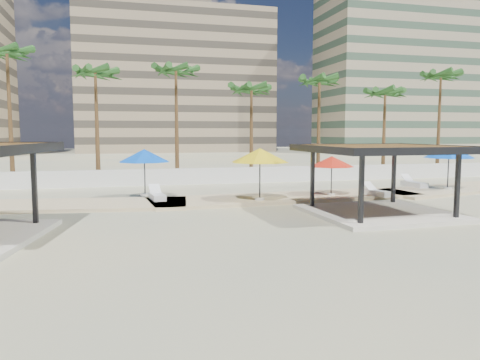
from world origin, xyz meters
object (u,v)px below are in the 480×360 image
(umbrella_c, at_px, (332,162))
(lounger_c, at_px, (377,193))
(lounger_b, at_px, (414,184))
(pavilion_central, at_px, (380,174))
(lounger_a, at_px, (157,196))

(umbrella_c, xyz_separation_m, lounger_c, (2.50, -0.85, -1.79))
(umbrella_c, distance_m, lounger_c, 3.19)
(lounger_b, distance_m, lounger_c, 5.86)
(pavilion_central, xyz_separation_m, umbrella_c, (0.34, 5.77, 0.21))
(pavilion_central, height_order, umbrella_c, pavilion_central)
(pavilion_central, xyz_separation_m, lounger_b, (7.64, 8.27, -1.57))
(lounger_b, bearing_deg, umbrella_c, 104.55)
(pavilion_central, relative_size, lounger_b, 3.03)
(lounger_b, relative_size, lounger_c, 1.07)
(pavilion_central, distance_m, umbrella_c, 5.78)
(umbrella_c, relative_size, lounger_a, 1.68)
(lounger_b, bearing_deg, pavilion_central, 132.89)
(pavilion_central, bearing_deg, lounger_c, 58.65)
(lounger_a, relative_size, lounger_c, 1.00)
(pavilion_central, bearing_deg, lounger_b, 45.91)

